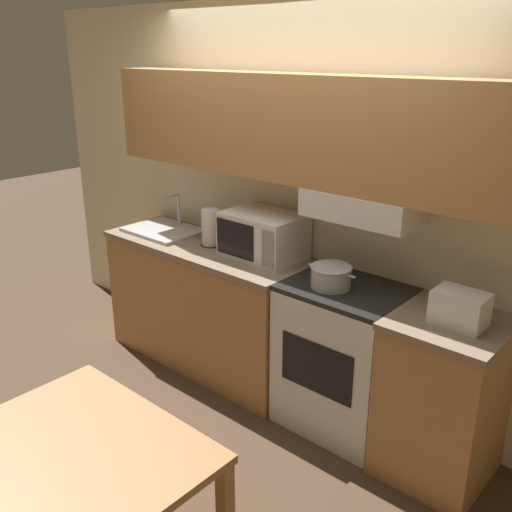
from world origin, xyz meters
TOP-DOWN VIEW (x-y plane):
  - ground_plane at (0.00, 0.00)m, footprint 16.00×16.00m
  - wall_back at (0.01, -0.06)m, footprint 5.29×0.38m
  - lower_counter_main at (-0.64, -0.29)m, footprint 1.63×0.60m
  - lower_counter_right_stub at (1.17, -0.29)m, footprint 0.57×0.60m
  - stove_range at (0.53, -0.28)m, footprint 0.70×0.56m
  - cooking_pot at (0.45, -0.34)m, footprint 0.32×0.24m
  - microwave at (-0.18, -0.20)m, footprint 0.51×0.38m
  - toaster at (1.20, -0.31)m, footprint 0.27×0.19m
  - sink_basin at (-1.10, -0.29)m, footprint 0.55×0.42m
  - paper_towel_roll at (-0.61, -0.27)m, footprint 0.14×0.14m
  - dining_table at (0.40, -1.98)m, footprint 1.01×0.74m

SIDE VIEW (x-z plane):
  - ground_plane at x=0.00m, z-range 0.00..0.00m
  - stove_range at x=0.53m, z-range 0.00..0.93m
  - lower_counter_main at x=-0.64m, z-range 0.00..0.93m
  - lower_counter_right_stub at x=1.17m, z-range 0.00..0.93m
  - dining_table at x=0.40m, z-range 0.27..1.03m
  - sink_basin at x=-1.10m, z-range 0.81..1.08m
  - cooking_pot at x=0.45m, z-range 0.94..1.07m
  - toaster at x=1.20m, z-range 0.93..1.11m
  - paper_towel_roll at x=-0.61m, z-range 0.93..1.19m
  - microwave at x=-0.18m, z-range 0.93..1.23m
  - wall_back at x=0.01m, z-range 0.24..2.79m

